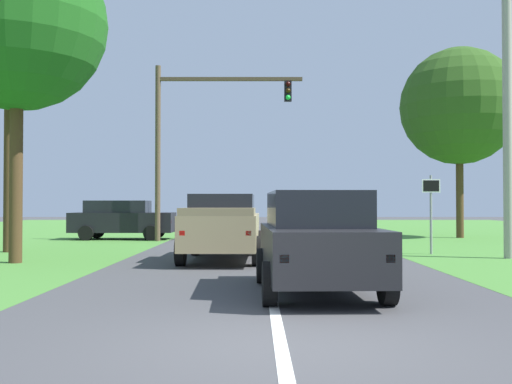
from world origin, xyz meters
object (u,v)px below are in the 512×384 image
traffic_light (191,127)px  keep_moving_sign (428,204)px  pickup_truck_lead (220,226)px  utility_pole_right (504,120)px  red_suv_near (314,239)px  oak_tree_right (456,107)px  crossing_suv_far (119,219)px  extra_tree_1 (7,24)px  pine_tree_left (14,22)px

traffic_light → keep_moving_sign: 11.56m
pickup_truck_lead → utility_pole_right: 9.20m
red_suv_near → keep_moving_sign: (4.62, 8.49, 0.67)m
keep_moving_sign → oak_tree_right: 11.59m
pickup_truck_lead → utility_pole_right: utility_pole_right is taller
keep_moving_sign → utility_pole_right: utility_pole_right is taller
traffic_light → utility_pole_right: 13.50m
crossing_suv_far → extra_tree_1: extra_tree_1 is taller
pickup_truck_lead → keep_moving_sign: bearing=18.1°
red_suv_near → utility_pole_right: utility_pole_right is taller
traffic_light → pine_tree_left: bearing=-111.7°
keep_moving_sign → pine_tree_left: size_ratio=0.28×
pickup_truck_lead → extra_tree_1: bearing=157.8°
pine_tree_left → crossing_suv_far: (0.44, 11.32, -5.80)m
oak_tree_right → utility_pole_right: 11.66m
pine_tree_left → utility_pole_right: bearing=5.5°
pickup_truck_lead → red_suv_near: bearing=-71.6°
pine_tree_left → crossing_suv_far: pine_tree_left is taller
pine_tree_left → crossing_suv_far: 12.72m
keep_moving_sign → utility_pole_right: size_ratio=0.31×
utility_pole_right → extra_tree_1: extra_tree_1 is taller
pickup_truck_lead → pine_tree_left: size_ratio=0.58×
red_suv_near → pickup_truck_lead: (-2.10, 6.30, 0.01)m
utility_pole_right → extra_tree_1: 16.70m
pickup_truck_lead → extra_tree_1: 10.61m
extra_tree_1 → pine_tree_left: bearing=-65.2°
traffic_light → keep_moving_sign: traffic_light is taller
pickup_truck_lead → extra_tree_1: size_ratio=0.52×
extra_tree_1 → pickup_truck_lead: bearing=-22.2°
pine_tree_left → oak_tree_right: 20.91m
pine_tree_left → oak_tree_right: size_ratio=0.99×
traffic_light → pine_tree_left: (-3.96, -9.96, 1.65)m
red_suv_near → extra_tree_1: size_ratio=0.45×
crossing_suv_far → utility_pole_right: bearing=-35.5°
traffic_light → extra_tree_1: extra_tree_1 is taller
red_suv_near → utility_pole_right: bearing=46.9°
extra_tree_1 → oak_tree_right: bearing=25.5°
crossing_suv_far → oak_tree_right: bearing=4.5°
red_suv_near → pickup_truck_lead: bearing=108.4°
red_suv_near → pickup_truck_lead: 6.64m
extra_tree_1 → utility_pole_right: bearing=-8.5°
red_suv_near → utility_pole_right: (6.51, 6.96, 3.20)m
oak_tree_right → crossing_suv_far: bearing=-175.5°
traffic_light → oak_tree_right: bearing=11.7°
extra_tree_1 → red_suv_near: bearing=-44.3°
red_suv_near → extra_tree_1: (-9.60, 9.37, 6.86)m
red_suv_near → oak_tree_right: oak_tree_right is taller
oak_tree_right → keep_moving_sign: bearing=-113.6°
traffic_light → keep_moving_sign: bearing=-39.6°
red_suv_near → pine_tree_left: bearing=144.6°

